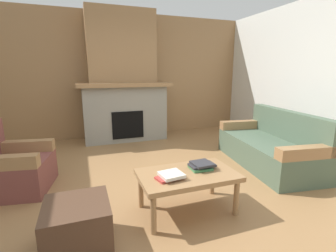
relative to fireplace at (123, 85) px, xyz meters
The scene contains 9 objects.
ground 2.87m from the fireplace, 90.00° to the right, with size 9.00×9.00×0.00m, color olive.
wall_back_wood_panel 0.42m from the fireplace, 90.00° to the left, with size 6.00×0.12×2.70m, color #997047.
fireplace is the anchor object (origin of this frame).
couch 3.14m from the fireplace, 51.24° to the right, with size 1.08×1.90×0.85m.
armchair 2.77m from the fireplace, 131.53° to the right, with size 0.88×0.88×0.85m.
coffee_table 3.22m from the fireplace, 88.12° to the right, with size 1.00×0.60×0.43m.
ottoman 3.59m from the fireplace, 106.40° to the right, with size 0.52×0.52×0.40m, color #4C3323.
book_stack_near_edge 3.26m from the fireplace, 91.89° to the right, with size 0.30×0.23×0.05m.
book_stack_center 3.16m from the fireplace, 84.65° to the right, with size 0.28×0.22×0.07m.
Camera 1 is at (-0.88, -2.62, 1.44)m, focal length 25.93 mm.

